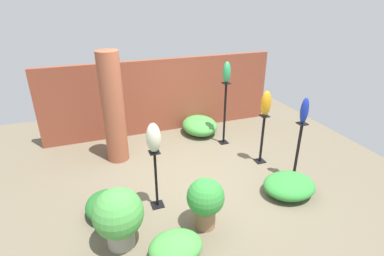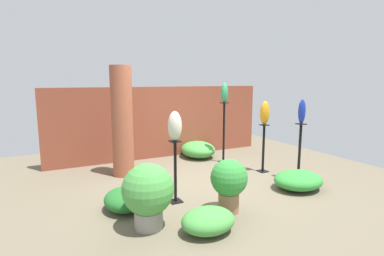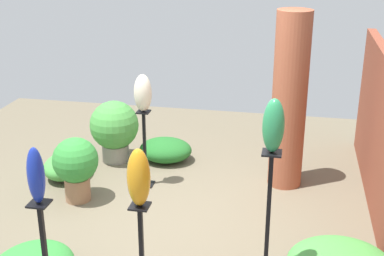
{
  "view_description": "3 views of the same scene",
  "coord_description": "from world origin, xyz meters",
  "px_view_note": "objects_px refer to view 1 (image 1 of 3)",
  "views": [
    {
      "loc": [
        -1.68,
        -4.44,
        3.2
      ],
      "look_at": [
        -0.05,
        0.07,
        1.0
      ],
      "focal_mm": 28.0,
      "sensor_mm": 36.0,
      "label": 1
    },
    {
      "loc": [
        -2.7,
        -4.76,
        1.94
      ],
      "look_at": [
        -0.2,
        0.2,
        1.05
      ],
      "focal_mm": 28.0,
      "sensor_mm": 36.0,
      "label": 2
    },
    {
      "loc": [
        5.12,
        1.26,
        3.13
      ],
      "look_at": [
        -0.23,
        0.2,
        1.07
      ],
      "focal_mm": 50.0,
      "sensor_mm": 36.0,
      "label": 3
    }
  ],
  "objects_px": {
    "brick_pillar": "(113,109)",
    "potted_plant_mid_left": "(118,216)",
    "pedestal_amber": "(262,141)",
    "potted_plant_front_left": "(205,200)",
    "art_vase_ivory": "(154,138)",
    "art_vase_amber": "(266,103)",
    "art_vase_jade": "(227,72)",
    "pedestal_ivory": "(156,182)",
    "pedestal_cobalt": "(297,154)",
    "pedestal_jade": "(225,116)",
    "art_vase_cobalt": "(304,111)"
  },
  "relations": [
    {
      "from": "brick_pillar",
      "to": "potted_plant_mid_left",
      "type": "relative_size",
      "value": 2.55
    },
    {
      "from": "pedestal_amber",
      "to": "potted_plant_mid_left",
      "type": "distance_m",
      "value": 3.25
    },
    {
      "from": "potted_plant_front_left",
      "to": "potted_plant_mid_left",
      "type": "bearing_deg",
      "value": 176.9
    },
    {
      "from": "art_vase_ivory",
      "to": "art_vase_amber",
      "type": "bearing_deg",
      "value": 15.39
    },
    {
      "from": "brick_pillar",
      "to": "potted_plant_mid_left",
      "type": "bearing_deg",
      "value": -96.47
    },
    {
      "from": "brick_pillar",
      "to": "art_vase_jade",
      "type": "distance_m",
      "value": 2.44
    },
    {
      "from": "art_vase_amber",
      "to": "art_vase_ivory",
      "type": "height_order",
      "value": "art_vase_amber"
    },
    {
      "from": "pedestal_ivory",
      "to": "art_vase_amber",
      "type": "distance_m",
      "value": 2.55
    },
    {
      "from": "brick_pillar",
      "to": "pedestal_cobalt",
      "type": "xyz_separation_m",
      "value": [
        3.0,
        -1.84,
        -0.61
      ]
    },
    {
      "from": "art_vase_ivory",
      "to": "art_vase_jade",
      "type": "distance_m",
      "value": 2.62
    },
    {
      "from": "pedestal_cobalt",
      "to": "art_vase_jade",
      "type": "height_order",
      "value": "art_vase_jade"
    },
    {
      "from": "pedestal_jade",
      "to": "potted_plant_front_left",
      "type": "relative_size",
      "value": 1.78
    },
    {
      "from": "pedestal_cobalt",
      "to": "potted_plant_front_left",
      "type": "height_order",
      "value": "pedestal_cobalt"
    },
    {
      "from": "brick_pillar",
      "to": "pedestal_ivory",
      "type": "bearing_deg",
      "value": -77.33
    },
    {
      "from": "potted_plant_mid_left",
      "to": "brick_pillar",
      "type": "bearing_deg",
      "value": 83.53
    },
    {
      "from": "pedestal_cobalt",
      "to": "potted_plant_mid_left",
      "type": "xyz_separation_m",
      "value": [
        -3.27,
        -0.54,
        -0.02
      ]
    },
    {
      "from": "art_vase_cobalt",
      "to": "potted_plant_front_left",
      "type": "bearing_deg",
      "value": -163.44
    },
    {
      "from": "art_vase_amber",
      "to": "art_vase_jade",
      "type": "xyz_separation_m",
      "value": [
        -0.34,
        1.02,
        0.39
      ]
    },
    {
      "from": "art_vase_ivory",
      "to": "potted_plant_front_left",
      "type": "bearing_deg",
      "value": -51.49
    },
    {
      "from": "pedestal_jade",
      "to": "art_vase_amber",
      "type": "xyz_separation_m",
      "value": [
        0.34,
        -1.02,
        0.61
      ]
    },
    {
      "from": "pedestal_cobalt",
      "to": "potted_plant_front_left",
      "type": "relative_size",
      "value": 1.39
    },
    {
      "from": "pedestal_jade",
      "to": "potted_plant_mid_left",
      "type": "height_order",
      "value": "pedestal_jade"
    },
    {
      "from": "pedestal_ivory",
      "to": "brick_pillar",
      "type": "bearing_deg",
      "value": 102.67
    },
    {
      "from": "pedestal_jade",
      "to": "pedestal_cobalt",
      "type": "xyz_separation_m",
      "value": [
        0.63,
        -1.75,
        -0.15
      ]
    },
    {
      "from": "potted_plant_mid_left",
      "to": "pedestal_cobalt",
      "type": "bearing_deg",
      "value": 9.44
    },
    {
      "from": "potted_plant_mid_left",
      "to": "potted_plant_front_left",
      "type": "height_order",
      "value": "potted_plant_mid_left"
    },
    {
      "from": "art_vase_ivory",
      "to": "potted_plant_mid_left",
      "type": "bearing_deg",
      "value": -136.46
    },
    {
      "from": "art_vase_jade",
      "to": "potted_plant_front_left",
      "type": "xyz_separation_m",
      "value": [
        -1.43,
        -2.36,
        -1.18
      ]
    },
    {
      "from": "pedestal_ivory",
      "to": "pedestal_cobalt",
      "type": "bearing_deg",
      "value": -1.93
    },
    {
      "from": "pedestal_ivory",
      "to": "potted_plant_front_left",
      "type": "relative_size",
      "value": 1.25
    },
    {
      "from": "potted_plant_front_left",
      "to": "pedestal_ivory",
      "type": "bearing_deg",
      "value": 128.51
    },
    {
      "from": "pedestal_jade",
      "to": "potted_plant_mid_left",
      "type": "relative_size",
      "value": 1.63
    },
    {
      "from": "pedestal_amber",
      "to": "art_vase_cobalt",
      "type": "bearing_deg",
      "value": -68.85
    },
    {
      "from": "art_vase_jade",
      "to": "potted_plant_front_left",
      "type": "height_order",
      "value": "art_vase_jade"
    },
    {
      "from": "brick_pillar",
      "to": "pedestal_amber",
      "type": "distance_m",
      "value": 3.01
    },
    {
      "from": "brick_pillar",
      "to": "potted_plant_mid_left",
      "type": "xyz_separation_m",
      "value": [
        -0.27,
        -2.39,
        -0.62
      ]
    },
    {
      "from": "potted_plant_front_left",
      "to": "art_vase_jade",
      "type": "bearing_deg",
      "value": 58.86
    },
    {
      "from": "pedestal_ivory",
      "to": "art_vase_cobalt",
      "type": "relative_size",
      "value": 2.15
    },
    {
      "from": "art_vase_amber",
      "to": "art_vase_cobalt",
      "type": "bearing_deg",
      "value": -68.85
    },
    {
      "from": "art_vase_jade",
      "to": "art_vase_amber",
      "type": "bearing_deg",
      "value": -71.34
    },
    {
      "from": "pedestal_ivory",
      "to": "potted_plant_front_left",
      "type": "height_order",
      "value": "pedestal_ivory"
    },
    {
      "from": "art_vase_amber",
      "to": "art_vase_cobalt",
      "type": "distance_m",
      "value": 0.79
    },
    {
      "from": "brick_pillar",
      "to": "art_vase_amber",
      "type": "relative_size",
      "value": 4.51
    },
    {
      "from": "art_vase_cobalt",
      "to": "pedestal_cobalt",
      "type": "bearing_deg",
      "value": 180.0
    },
    {
      "from": "brick_pillar",
      "to": "art_vase_amber",
      "type": "distance_m",
      "value": 2.94
    },
    {
      "from": "pedestal_amber",
      "to": "art_vase_ivory",
      "type": "height_order",
      "value": "art_vase_ivory"
    },
    {
      "from": "brick_pillar",
      "to": "art_vase_jade",
      "type": "height_order",
      "value": "brick_pillar"
    },
    {
      "from": "art_vase_ivory",
      "to": "potted_plant_front_left",
      "type": "xyz_separation_m",
      "value": [
        0.56,
        -0.7,
        -0.76
      ]
    },
    {
      "from": "pedestal_amber",
      "to": "pedestal_ivory",
      "type": "xyz_separation_m",
      "value": [
        -2.33,
        -0.64,
        -0.01
      ]
    },
    {
      "from": "pedestal_cobalt",
      "to": "art_vase_amber",
      "type": "distance_m",
      "value": 1.09
    }
  ]
}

